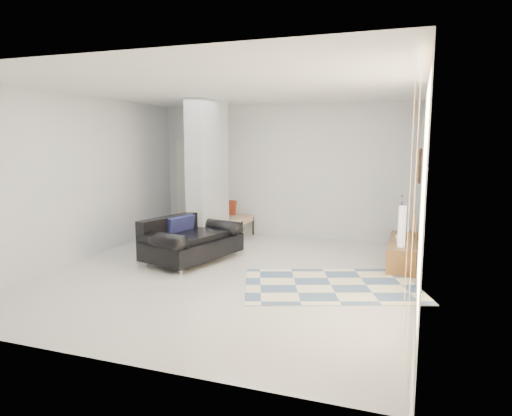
% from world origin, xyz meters
% --- Properties ---
extents(floor, '(6.00, 6.00, 0.00)m').
position_xyz_m(floor, '(0.00, 0.00, 0.00)').
color(floor, beige).
rests_on(floor, ground).
extents(ceiling, '(6.00, 6.00, 0.00)m').
position_xyz_m(ceiling, '(0.00, 0.00, 2.80)').
color(ceiling, white).
rests_on(ceiling, wall_back).
extents(wall_back, '(6.00, 0.00, 6.00)m').
position_xyz_m(wall_back, '(0.00, 3.00, 1.40)').
color(wall_back, silver).
rests_on(wall_back, ground).
extents(wall_front, '(6.00, 0.00, 6.00)m').
position_xyz_m(wall_front, '(0.00, -3.00, 1.40)').
color(wall_front, silver).
rests_on(wall_front, ground).
extents(wall_left, '(0.00, 6.00, 6.00)m').
position_xyz_m(wall_left, '(-2.75, 0.00, 1.40)').
color(wall_left, silver).
rests_on(wall_left, ground).
extents(wall_right, '(0.00, 6.00, 6.00)m').
position_xyz_m(wall_right, '(2.75, 0.00, 1.40)').
color(wall_right, silver).
rests_on(wall_right, ground).
extents(partition_column, '(0.35, 1.20, 2.80)m').
position_xyz_m(partition_column, '(-1.10, 1.60, 1.40)').
color(partition_column, '#A6ABAD').
rests_on(partition_column, floor).
extents(hallway_door, '(0.85, 0.06, 2.04)m').
position_xyz_m(hallway_door, '(-2.10, 2.96, 1.02)').
color(hallway_door, silver).
rests_on(hallway_door, floor).
extents(curtain, '(0.00, 2.55, 2.55)m').
position_xyz_m(curtain, '(2.67, -1.15, 1.45)').
color(curtain, gold).
rests_on(curtain, wall_right).
extents(wall_art, '(0.04, 0.45, 0.55)m').
position_xyz_m(wall_art, '(2.72, 1.52, 1.65)').
color(wall_art, '#311B0D').
rests_on(wall_art, wall_right).
extents(media_console, '(0.45, 1.62, 0.80)m').
position_xyz_m(media_console, '(2.52, 1.52, 0.21)').
color(media_console, brown).
rests_on(media_console, floor).
extents(loveseat, '(1.38, 1.85, 0.76)m').
position_xyz_m(loveseat, '(-0.94, 0.50, 0.35)').
color(loveseat, silver).
rests_on(loveseat, floor).
extents(daybed, '(1.56, 0.71, 0.77)m').
position_xyz_m(daybed, '(-1.43, 2.63, 0.43)').
color(daybed, black).
rests_on(daybed, floor).
extents(area_rug, '(2.84, 2.35, 0.01)m').
position_xyz_m(area_rug, '(1.60, -0.06, 0.01)').
color(area_rug, beige).
rests_on(area_rug, floor).
extents(cylinder_lamp, '(0.12, 0.12, 0.64)m').
position_xyz_m(cylinder_lamp, '(2.50, 1.03, 0.72)').
color(cylinder_lamp, white).
rests_on(cylinder_lamp, media_console).
extents(bronze_figurine, '(0.12, 0.12, 0.22)m').
position_xyz_m(bronze_figurine, '(2.47, 2.06, 0.51)').
color(bronze_figurine, '#322516').
rests_on(bronze_figurine, media_console).
extents(vase, '(0.18, 0.18, 0.17)m').
position_xyz_m(vase, '(2.47, 1.47, 0.49)').
color(vase, white).
rests_on(vase, media_console).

